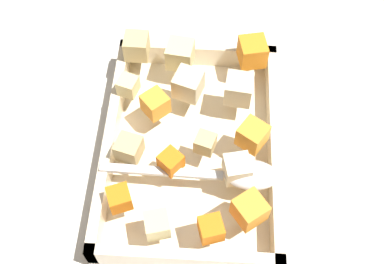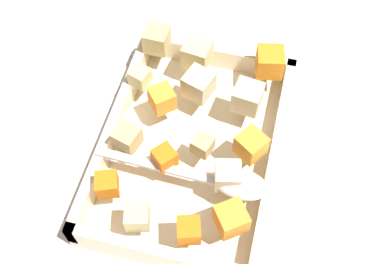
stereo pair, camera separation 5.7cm
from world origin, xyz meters
The scene contains 19 objects.
ground_plane centered at (0.00, 0.00, 0.00)m, with size 4.00×4.00×0.00m, color beige.
baking_dish centered at (-0.01, 0.01, 0.01)m, with size 0.30×0.21×0.05m.
carrot_chunk_mid_left centered at (0.10, 0.03, 0.06)m, with size 0.02×0.02×0.02m, color orange.
carrot_chunk_under_handle centered at (-0.14, 0.08, 0.07)m, with size 0.03×0.03×0.03m, color orange.
carrot_chunk_corner_sw centered at (0.08, 0.08, 0.06)m, with size 0.03×0.03×0.03m, color orange.
carrot_chunk_corner_ne centered at (0.08, -0.07, 0.06)m, with size 0.02×0.02×0.02m, color orange.
carrot_chunk_mid_right centered at (0.03, -0.01, 0.06)m, with size 0.02×0.02×0.02m, color orange.
carrot_chunk_near_spoon centered at (-0.05, -0.04, 0.06)m, with size 0.03×0.03×0.03m, color orange.
carrot_chunk_corner_se centered at (-0.01, 0.08, 0.06)m, with size 0.03×0.03×0.03m, color orange.
potato_chunk_corner_nw centered at (0.00, 0.02, 0.06)m, with size 0.02×0.02×0.02m, color tan.
potato_chunk_heap_top centered at (-0.08, -0.08, 0.06)m, with size 0.02×0.02×0.02m, color #E0CC89.
potato_chunk_far_left centered at (0.10, -0.02, 0.06)m, with size 0.03×0.03×0.03m, color #E0CC89.
potato_chunk_front_center centered at (-0.08, 0.00, 0.07)m, with size 0.03×0.03×0.03m, color beige.
potato_chunk_back_center centered at (-0.08, 0.06, 0.07)m, with size 0.03×0.03×0.03m, color beige.
potato_chunk_center centered at (-0.13, -0.01, 0.07)m, with size 0.03×0.03×0.03m, color #E0CC89.
potato_chunk_far_right centered at (0.01, -0.06, 0.06)m, with size 0.03×0.03×0.03m, color tan.
potato_chunk_heap_side centered at (-0.14, -0.07, 0.06)m, with size 0.03×0.03×0.03m, color tan.
potato_chunk_near_right centered at (0.03, 0.06, 0.06)m, with size 0.03×0.03×0.03m, color beige.
serving_spoon centered at (0.04, 0.06, 0.06)m, with size 0.04×0.20×0.02m.
Camera 2 is at (0.27, 0.08, 0.54)m, focal length 44.78 mm.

